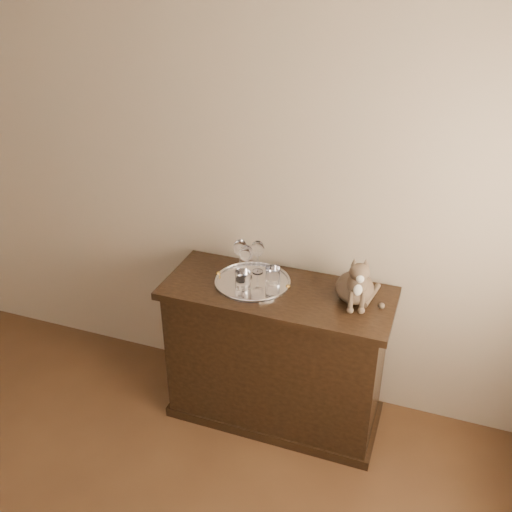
{
  "coord_description": "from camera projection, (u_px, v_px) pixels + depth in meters",
  "views": [
    {
      "loc": [
        1.34,
        -0.44,
        2.41
      ],
      "look_at": [
        0.48,
        1.95,
        1.02
      ],
      "focal_mm": 40.0,
      "sensor_mm": 36.0,
      "label": 1
    }
  ],
  "objects": [
    {
      "name": "tumbler_c",
      "position": [
        273.0,
        275.0,
        2.97
      ],
      "size": [
        0.08,
        0.08,
        0.09
      ],
      "primitive_type": "cylinder",
      "color": "white",
      "rests_on": "tray"
    },
    {
      "name": "wine_glass_d",
      "position": [
        246.0,
        262.0,
        2.99
      ],
      "size": [
        0.07,
        0.07,
        0.19
      ],
      "primitive_type": null,
      "color": "white",
      "rests_on": "tray"
    },
    {
      "name": "tumbler_b",
      "position": [
        243.0,
        280.0,
        2.92
      ],
      "size": [
        0.08,
        0.08,
        0.09
      ],
      "primitive_type": "cylinder",
      "color": "silver",
      "rests_on": "tray"
    },
    {
      "name": "tray",
      "position": [
        253.0,
        282.0,
        3.0
      ],
      "size": [
        0.4,
        0.4,
        0.01
      ],
      "primitive_type": "cylinder",
      "color": "silver",
      "rests_on": "sideboard"
    },
    {
      "name": "wall_back",
      "position": [
        193.0,
        165.0,
        3.13
      ],
      "size": [
        4.0,
        0.1,
        2.7
      ],
      "primitive_type": "cube",
      "color": "#BEA98E",
      "rests_on": "ground"
    },
    {
      "name": "sideboard",
      "position": [
        276.0,
        355.0,
        3.14
      ],
      "size": [
        1.2,
        0.5,
        0.85
      ],
      "primitive_type": null,
      "color": "black",
      "rests_on": "ground"
    },
    {
      "name": "wine_glass_a",
      "position": [
        240.0,
        256.0,
        3.04
      ],
      "size": [
        0.07,
        0.07,
        0.19
      ],
      "primitive_type": null,
      "color": "white",
      "rests_on": "tray"
    },
    {
      "name": "cat",
      "position": [
        356.0,
        275.0,
        2.79
      ],
      "size": [
        0.35,
        0.34,
        0.29
      ],
      "primitive_type": null,
      "rotation": [
        0.0,
        0.0,
        0.28
      ],
      "color": "brown",
      "rests_on": "sideboard"
    },
    {
      "name": "wine_glass_b",
      "position": [
        258.0,
        257.0,
        3.04
      ],
      "size": [
        0.07,
        0.07,
        0.19
      ],
      "primitive_type": null,
      "color": "silver",
      "rests_on": "tray"
    }
  ]
}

